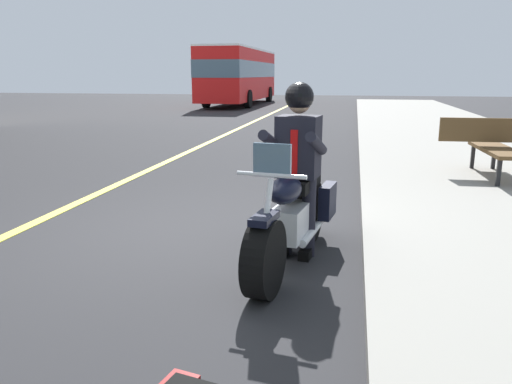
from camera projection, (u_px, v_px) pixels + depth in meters
name	position (u px, v px, depth m)	size (l,w,h in m)	color
ground_plane	(186.00, 234.00, 5.72)	(80.00, 80.00, 0.00)	#28282B
lane_center_stripe	(32.00, 224.00, 6.09)	(60.00, 0.16, 0.01)	#E5DB4C
motorcycle_main	(292.00, 217.00, 4.79)	(2.22, 0.80, 1.26)	black
rider_main	(298.00, 155.00, 4.83)	(0.68, 0.61, 1.74)	black
bus_near	(240.00, 73.00, 29.99)	(11.05, 2.70, 3.30)	red
bench_sidewalk	(497.00, 142.00, 8.16)	(1.82, 1.80, 0.95)	brown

